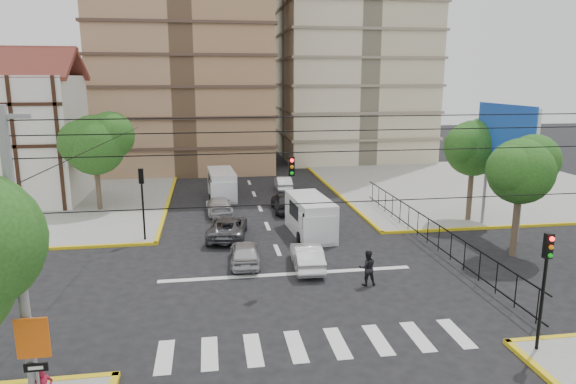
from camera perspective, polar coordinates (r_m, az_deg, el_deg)
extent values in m
plane|color=black|center=(25.48, 0.36, -10.09)|extent=(160.00, 160.00, 0.00)
cube|color=gray|center=(47.16, -28.79, -0.94)|extent=(26.00, 26.00, 0.15)
cube|color=gray|center=(50.28, 19.53, 0.66)|extent=(26.00, 26.00, 0.15)
cube|color=silver|center=(20.16, 3.22, -16.57)|extent=(12.00, 2.40, 0.01)
cube|color=silver|center=(26.57, -0.07, -9.10)|extent=(13.00, 0.40, 0.01)
cube|color=silver|center=(46.05, -28.26, 5.07)|extent=(10.00, 8.00, 10.00)
cube|color=maroon|center=(47.61, -28.26, 12.42)|extent=(10.80, 4.25, 2.65)
cylinder|color=slate|center=(33.67, 24.32, -1.73)|extent=(0.20, 0.20, 4.00)
cylinder|color=slate|center=(36.98, 20.98, -0.25)|extent=(0.20, 0.20, 4.00)
cube|color=silver|center=(34.66, 23.13, 5.49)|extent=(0.25, 6.00, 4.00)
cube|color=blue|center=(34.55, 22.84, 5.49)|extent=(0.08, 6.20, 4.20)
cylinder|color=#473828|center=(31.26, 23.98, -2.84)|extent=(0.36, 0.36, 4.20)
sphere|color=#204C15|center=(30.69, 24.43, 2.11)|extent=(3.60, 3.60, 3.60)
sphere|color=#204C15|center=(31.36, 25.61, 3.21)|extent=(2.88, 2.88, 2.88)
sphere|color=#204C15|center=(30.03, 23.62, 2.33)|extent=(2.70, 2.70, 2.70)
cylinder|color=#473828|center=(37.57, 19.58, 0.19)|extent=(0.36, 0.36, 4.48)
sphere|color=#204C15|center=(37.09, 19.91, 4.60)|extent=(3.80, 3.80, 3.80)
sphere|color=#204C15|center=(37.75, 21.03, 5.52)|extent=(3.04, 3.04, 3.04)
sphere|color=#204C15|center=(36.44, 19.11, 4.84)|extent=(2.85, 2.85, 2.85)
cylinder|color=#473828|center=(40.79, -20.35, 0.87)|extent=(0.36, 0.36, 4.20)
sphere|color=#204C15|center=(40.34, -20.66, 4.91)|extent=(4.40, 4.40, 4.40)
sphere|color=#204C15|center=(40.35, -19.12, 5.97)|extent=(3.52, 3.52, 3.52)
sphere|color=#204C15|center=(40.21, -22.00, 5.10)|extent=(3.30, 3.30, 3.30)
cylinder|color=black|center=(20.84, 26.33, -11.13)|extent=(0.12, 0.12, 3.50)
cube|color=black|center=(20.11, 26.94, -5.35)|extent=(0.28, 0.22, 0.90)
sphere|color=#FF0C0C|center=(20.03, 27.02, -4.53)|extent=(0.17, 0.17, 0.17)
cylinder|color=black|center=(32.24, -15.77, -2.13)|extent=(0.12, 0.12, 3.50)
cube|color=black|center=(31.78, -16.01, 1.71)|extent=(0.28, 0.22, 0.90)
sphere|color=#FF0C0C|center=(31.72, -16.04, 2.24)|extent=(0.17, 0.17, 0.17)
cube|color=black|center=(23.85, 0.37, 2.87)|extent=(0.28, 0.22, 0.90)
cylinder|color=black|center=(15.13, 5.89, -1.13)|extent=(18.00, 0.03, 0.03)
cylinder|color=slate|center=(15.98, -27.61, -7.78)|extent=(0.28, 0.28, 9.00)
cube|color=slate|center=(15.15, -29.23, 7.34)|extent=(1.40, 0.12, 0.12)
cylinder|color=slate|center=(16.91, -26.13, -17.30)|extent=(0.08, 0.08, 3.20)
cube|color=#E5590C|center=(16.42, -26.52, -14.33)|extent=(0.90, 0.06, 1.20)
cube|color=black|center=(16.82, -26.21, -17.09)|extent=(0.65, 0.05, 0.25)
cube|color=silver|center=(32.71, 2.48, -2.70)|extent=(2.48, 5.39, 2.42)
cube|color=silver|center=(30.78, 3.25, -4.00)|extent=(2.08, 1.40, 1.68)
cube|color=black|center=(30.27, 3.41, -3.15)|extent=(1.95, 0.24, 0.95)
cylinder|color=black|center=(31.18, 1.27, -5.07)|extent=(0.25, 0.74, 0.74)
cylinder|color=black|center=(31.58, 4.85, -4.89)|extent=(0.25, 0.74, 0.74)
cylinder|color=black|center=(34.36, 0.28, -3.40)|extent=(0.25, 0.74, 0.74)
cylinder|color=black|center=(34.72, 3.54, -3.25)|extent=(0.25, 0.74, 0.74)
cube|color=silver|center=(43.13, -7.38, 0.87)|extent=(2.33, 5.14, 2.31)
cube|color=silver|center=(41.19, -7.29, 0.11)|extent=(1.98, 1.33, 1.61)
cube|color=black|center=(40.73, -7.29, 0.76)|extent=(1.86, 0.22, 0.90)
cylinder|color=black|center=(41.71, -8.59, -0.69)|extent=(0.25, 0.70, 0.70)
cylinder|color=black|center=(41.76, -5.97, -0.60)|extent=(0.25, 0.70, 0.70)
cylinder|color=black|center=(44.85, -8.63, 0.24)|extent=(0.25, 0.70, 0.70)
cylinder|color=black|center=(44.90, -6.19, 0.32)|extent=(0.25, 0.70, 0.70)
imported|color=#B7B7BC|center=(27.80, -4.81, -6.71)|extent=(1.75, 3.94, 1.32)
imported|color=white|center=(27.16, 2.12, -7.13)|extent=(1.61, 4.12, 1.34)
imported|color=#55565C|center=(32.42, -6.73, -3.89)|extent=(2.90, 5.18, 1.37)
imported|color=silver|center=(38.16, -7.67, -1.47)|extent=(2.01, 4.47, 1.27)
imported|color=#28282B|center=(38.44, -0.32, -1.06)|extent=(1.83, 4.49, 1.52)
imported|color=white|center=(45.89, -0.53, 0.99)|extent=(1.40, 3.76, 1.23)
imported|color=black|center=(25.24, 8.80, -8.32)|extent=(0.88, 0.70, 1.76)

